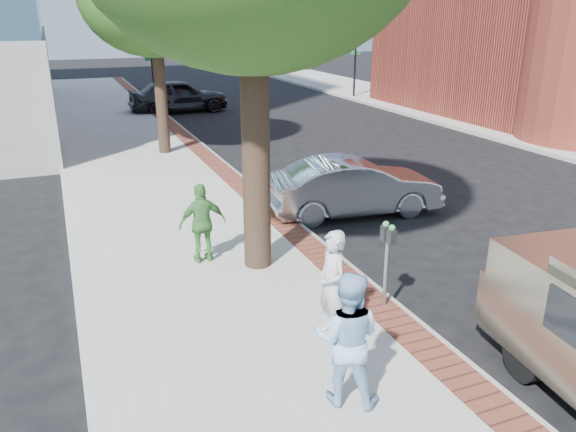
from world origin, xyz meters
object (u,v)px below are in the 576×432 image
person_green (203,223)px  sedan_silver (354,187)px  bg_car (178,96)px  parking_meter (388,247)px  person_officer (347,339)px  person_gray (332,286)px

person_green → sedan_silver: person_green is taller
bg_car → sedan_silver: bearing=-179.8°
parking_meter → person_officer: bearing=-132.5°
person_green → bg_car: (3.48, 18.69, -0.11)m
person_officer → bg_car: bearing=-63.4°
person_gray → sedan_silver: bearing=148.1°
person_gray → sedan_silver: 6.01m
parking_meter → person_green: size_ratio=0.93×
person_officer → sedan_silver: person_officer is taller
person_gray → person_officer: bearing=-19.6°
parking_meter → person_gray: bearing=-157.7°
person_gray → sedan_silver: size_ratio=0.40×
parking_meter → bg_car: 21.63m
person_officer → bg_car: (2.89, 23.50, -0.20)m
parking_meter → person_officer: size_ratio=0.84×
parking_meter → person_gray: size_ratio=0.87×
sedan_silver → person_gray: bearing=155.2°
person_officer → sedan_silver: (3.66, 6.50, -0.32)m
person_green → sedan_silver: bearing=-159.6°
person_green → bg_car: size_ratio=0.32×
parking_meter → sedan_silver: size_ratio=0.34×
person_officer → person_green: bearing=-49.5°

